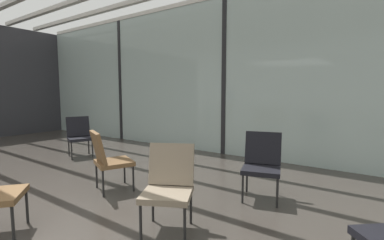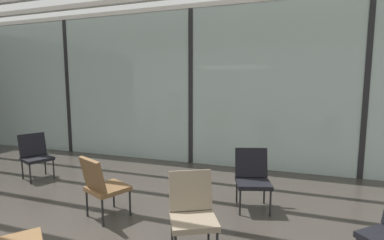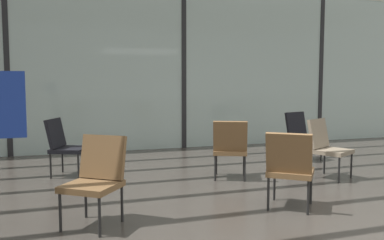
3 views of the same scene
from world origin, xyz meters
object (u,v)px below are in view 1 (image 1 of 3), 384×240
Objects in this scene: lounge_chair_3 at (262,161)px; lounge_chair_5 at (108,157)px; lounge_chair_4 at (79,134)px; parked_airplane at (256,69)px; lounge_chair_6 at (169,182)px.

lounge_chair_3 is 1.00× the size of lounge_chair_5.
lounge_chair_4 and lounge_chair_5 have the same top height.
parked_airplane is 16.01× the size of lounge_chair_5.
parked_airplane reaches higher than lounge_chair_5.
lounge_chair_6 is (-0.48, -1.37, 0.00)m from lounge_chair_3.
parked_airplane is 7.51m from lounge_chair_5.
parked_airplane reaches higher than lounge_chair_4.
lounge_chair_3 is at bearing -67.08° from parked_airplane.
lounge_chair_6 is at bearing -125.46° from lounge_chair_3.
lounge_chair_6 is (3.70, -1.33, 0.00)m from lounge_chair_4.
lounge_chair_3 is (2.63, -6.22, -1.77)m from parked_airplane.
parked_airplane is 8.09m from lounge_chair_6.
lounge_chair_3 is at bearing 43.26° from lounge_chair_6.
lounge_chair_4 is 1.00× the size of lounge_chair_6.
lounge_chair_6 is (2.16, -7.59, -1.77)m from parked_airplane.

